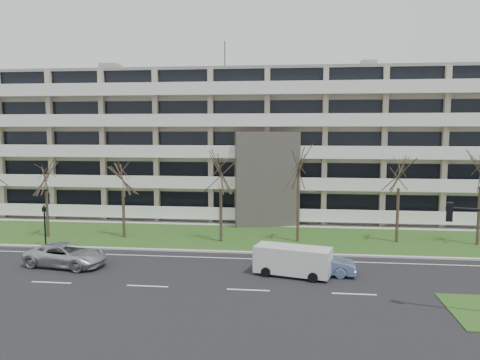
# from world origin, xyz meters

# --- Properties ---
(ground) EXTENTS (160.00, 160.00, 0.00)m
(ground) POSITION_xyz_m (0.00, 0.00, 0.00)
(ground) COLOR black
(ground) RESTS_ON ground
(grass_verge) EXTENTS (90.00, 10.00, 0.06)m
(grass_verge) POSITION_xyz_m (0.00, 13.00, 0.03)
(grass_verge) COLOR #214517
(grass_verge) RESTS_ON ground
(curb) EXTENTS (90.00, 0.35, 0.12)m
(curb) POSITION_xyz_m (0.00, 8.00, 0.06)
(curb) COLOR #B2B2AD
(curb) RESTS_ON ground
(sidewalk) EXTENTS (90.00, 2.00, 0.08)m
(sidewalk) POSITION_xyz_m (0.00, 18.50, 0.04)
(sidewalk) COLOR #B2B2AD
(sidewalk) RESTS_ON ground
(lane_edge_line) EXTENTS (90.00, 0.12, 0.01)m
(lane_edge_line) POSITION_xyz_m (0.00, 6.50, 0.01)
(lane_edge_line) COLOR white
(lane_edge_line) RESTS_ON ground
(apartment_building) EXTENTS (60.50, 15.10, 18.75)m
(apartment_building) POSITION_xyz_m (-0.01, 25.32, 7.61)
(apartment_building) COLOR #BDAD93
(apartment_building) RESTS_ON ground
(silver_pickup) EXTENTS (5.88, 3.41, 1.54)m
(silver_pickup) POSITION_xyz_m (-12.69, 3.37, 0.77)
(silver_pickup) COLOR #B8BABF
(silver_pickup) RESTS_ON ground
(blue_sedan) EXTENTS (4.59, 1.93, 1.48)m
(blue_sedan) POSITION_xyz_m (4.28, 3.44, 0.74)
(blue_sedan) COLOR #7895D1
(blue_sedan) RESTS_ON ground
(white_van) EXTENTS (5.06, 2.92, 1.85)m
(white_van) POSITION_xyz_m (2.61, 2.99, 1.11)
(white_van) COLOR silver
(white_van) RESTS_ON ground
(pedestrian_signal) EXTENTS (0.37, 0.33, 3.32)m
(pedestrian_signal) POSITION_xyz_m (-16.86, 8.19, 2.12)
(pedestrian_signal) COLOR black
(pedestrian_signal) RESTS_ON ground
(tree_1) EXTENTS (3.54, 3.54, 7.08)m
(tree_1) POSITION_xyz_m (-18.34, 11.28, 5.50)
(tree_1) COLOR #382B21
(tree_1) RESTS_ON ground
(tree_2) EXTENTS (3.58, 3.58, 7.16)m
(tree_2) POSITION_xyz_m (-11.78, 11.81, 5.56)
(tree_2) COLOR #382B21
(tree_2) RESTS_ON ground
(tree_3) EXTENTS (3.93, 3.93, 7.87)m
(tree_3) POSITION_xyz_m (-3.32, 11.27, 6.12)
(tree_3) COLOR #382B21
(tree_3) RESTS_ON ground
(tree_4) EXTENTS (4.15, 4.15, 8.30)m
(tree_4) POSITION_xyz_m (2.95, 11.93, 6.46)
(tree_4) COLOR #382B21
(tree_4) RESTS_ON ground
(tree_5) EXTENTS (4.00, 4.00, 8.00)m
(tree_5) POSITION_xyz_m (11.01, 12.64, 6.22)
(tree_5) COLOR #382B21
(tree_5) RESTS_ON ground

